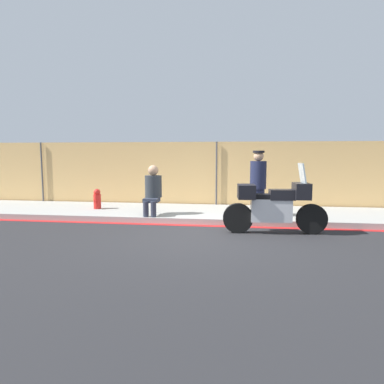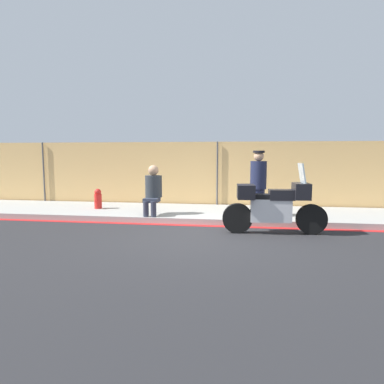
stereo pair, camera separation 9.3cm
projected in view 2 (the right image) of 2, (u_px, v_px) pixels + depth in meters
name	position (u px, v px, depth m)	size (l,w,h in m)	color
ground_plane	(204.00, 236.00, 7.13)	(120.00, 120.00, 0.00)	#262628
sidewalk	(214.00, 214.00, 9.36)	(42.55, 2.43, 0.14)	#9E9E99
curb_paint_stripe	(209.00, 226.00, 8.08)	(42.55, 0.18, 0.01)	red
storefront_fence	(217.00, 176.00, 10.53)	(40.42, 0.17, 2.06)	#E5B26B
motorcycle	(273.00, 205.00, 7.26)	(2.20, 0.59, 1.51)	black
officer_standing	(258.00, 183.00, 8.52)	(0.40, 0.40, 1.63)	#191E38
person_seated_on_curb	(153.00, 188.00, 8.74)	(0.43, 0.68, 1.27)	#2D3342
fire_hydrant	(98.00, 199.00, 9.74)	(0.21, 0.26, 0.57)	red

